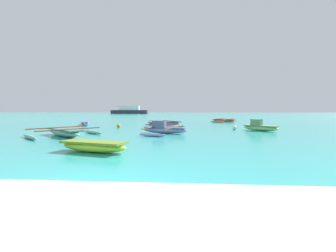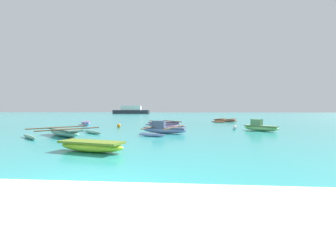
# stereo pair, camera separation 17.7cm
# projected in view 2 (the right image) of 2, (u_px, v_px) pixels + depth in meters

# --- Properties ---
(ground_plane) EXTENTS (240.00, 240.00, 0.00)m
(ground_plane) POSITION_uv_depth(u_px,v_px,m) (51.00, 208.00, 3.57)
(ground_plane) COLOR teal
(moored_boat_0) EXTENTS (4.27, 4.43, 0.49)m
(moored_boat_0) POSITION_uv_depth(u_px,v_px,m) (64.00, 132.00, 13.33)
(moored_boat_0) COLOR #7AB89F
(moored_boat_0) RESTS_ON ground_plane
(moored_boat_1) EXTENTS (4.18, 4.70, 0.50)m
(moored_boat_1) POSITION_uv_depth(u_px,v_px,m) (165.00, 124.00, 21.10)
(moored_boat_1) COLOR #A76A95
(moored_boat_1) RESTS_ON ground_plane
(moored_boat_2) EXTENTS (3.09, 4.42, 0.83)m
(moored_boat_2) POSITION_uv_depth(u_px,v_px,m) (163.00, 129.00, 14.87)
(moored_boat_2) COLOR #8797D1
(moored_boat_2) RESTS_ON ground_plane
(moored_boat_3) EXTENTS (2.83, 1.52, 0.40)m
(moored_boat_3) POSITION_uv_depth(u_px,v_px,m) (91.00, 146.00, 8.35)
(moored_boat_3) COLOR #AADC2F
(moored_boat_3) RESTS_ON ground_plane
(moored_boat_4) EXTENTS (2.32, 2.17, 0.86)m
(moored_boat_4) POSITION_uv_depth(u_px,v_px,m) (260.00, 127.00, 16.49)
(moored_boat_4) COLOR #95E986
(moored_boat_4) RESTS_ON ground_plane
(moored_boat_5) EXTENTS (1.93, 3.54, 0.33)m
(moored_boat_5) POSITION_uv_depth(u_px,v_px,m) (86.00, 123.00, 23.29)
(moored_boat_5) COLOR #A491DA
(moored_boat_5) RESTS_ON ground_plane
(moored_boat_6) EXTENTS (3.86, 4.66, 0.42)m
(moored_boat_6) POSITION_uv_depth(u_px,v_px,m) (225.00, 120.00, 28.59)
(moored_boat_6) COLOR #D27653
(moored_boat_6) RESTS_ON ground_plane
(mooring_buoy_0) EXTENTS (0.33, 0.33, 0.33)m
(mooring_buoy_0) POSITION_uv_depth(u_px,v_px,m) (235.00, 128.00, 17.42)
(mooring_buoy_0) COLOR white
(mooring_buoy_0) RESTS_ON ground_plane
(mooring_buoy_1) EXTENTS (0.33, 0.33, 0.33)m
(mooring_buoy_1) POSITION_uv_depth(u_px,v_px,m) (119.00, 126.00, 19.47)
(mooring_buoy_1) COLOR orange
(mooring_buoy_1) RESTS_ON ground_plane
(distant_ferry) EXTENTS (13.67, 3.01, 3.01)m
(distant_ferry) POSITION_uv_depth(u_px,v_px,m) (131.00, 110.00, 85.13)
(distant_ferry) COLOR #2D333D
(distant_ferry) RESTS_ON ground_plane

